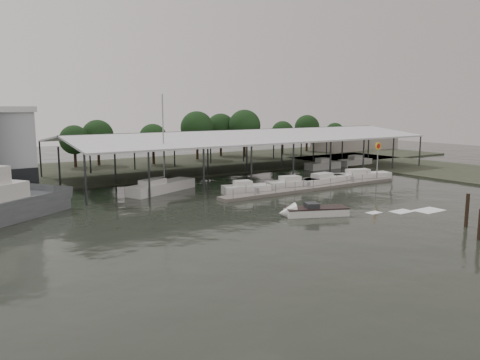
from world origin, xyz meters
TOP-DOWN VIEW (x-y plane):
  - ground at (0.00, 0.00)m, footprint 200.00×200.00m
  - land_strip_far at (0.00, 42.00)m, footprint 140.00×30.00m
  - land_strip_east at (45.00, 10.00)m, footprint 20.00×60.00m
  - covered_boat_shed at (17.00, 28.00)m, footprint 58.24×24.00m
  - floating_dock at (15.00, 10.00)m, footprint 28.00×2.00m
  - shell_fuel_sign at (27.00, 9.99)m, footprint 1.10×0.18m
  - distant_commercial_buildings at (59.03, 44.69)m, footprint 22.00×8.00m
  - white_sailboat at (-2.09, 19.22)m, footprint 10.26×6.43m
  - speedboat_underway at (4.62, -0.66)m, footprint 16.78×8.57m
  - moored_cruiser_0 at (5.98, 12.41)m, footprint 6.10×3.56m
  - moored_cruiser_1 at (13.19, 12.17)m, footprint 7.45×3.16m
  - moored_cruiser_2 at (18.48, 11.76)m, footprint 8.33×3.00m
  - moored_cruiser_3 at (25.70, 11.99)m, footprint 9.58×4.54m
  - horizon_tree_line at (24.22, 47.58)m, footprint 64.58×11.51m

SIDE VIEW (x-z plane):
  - ground at x=0.00m, z-range 0.00..0.00m
  - land_strip_far at x=0.00m, z-range -0.05..0.25m
  - land_strip_east at x=45.00m, z-range -0.05..0.25m
  - floating_dock at x=15.00m, z-range -0.50..0.90m
  - speedboat_underway at x=4.62m, z-range -0.61..1.39m
  - moored_cruiser_0 at x=5.98m, z-range -0.24..1.46m
  - moored_cruiser_1 at x=13.19m, z-range -0.24..1.46m
  - moored_cruiser_2 at x=18.48m, z-range -0.24..1.46m
  - moored_cruiser_3 at x=25.70m, z-range -0.24..1.46m
  - white_sailboat at x=-2.09m, z-range -5.46..6.74m
  - distant_commercial_buildings at x=59.03m, z-range -0.16..3.84m
  - shell_fuel_sign at x=27.00m, z-range 1.15..6.70m
  - horizon_tree_line at x=24.22m, z-range 0.81..10.76m
  - covered_boat_shed at x=17.00m, z-range 2.65..9.61m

